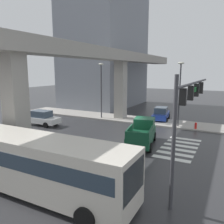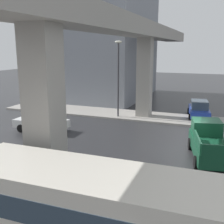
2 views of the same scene
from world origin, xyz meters
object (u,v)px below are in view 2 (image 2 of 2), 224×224
at_px(pickup_truck, 209,142).
at_px(city_bus, 126,218).
at_px(sedan_white, 41,121).
at_px(street_lamp_mid_block, 118,70).
at_px(sedan_blue, 199,109).

distance_m(pickup_truck, city_bus, 10.47).
bearing_deg(sedan_white, city_bus, -136.09).
relative_size(sedan_white, street_lamp_mid_block, 0.60).
bearing_deg(street_lamp_mid_block, city_bus, -159.56).
xyz_separation_m(sedan_white, street_lamp_mid_block, (6.39, -4.33, 3.70)).
xyz_separation_m(sedan_blue, street_lamp_mid_block, (-2.73, 7.27, 3.70)).
height_order(city_bus, street_lamp_mid_block, street_lamp_mid_block).
xyz_separation_m(pickup_truck, street_lamp_mid_block, (7.50, 8.55, 3.57)).
bearing_deg(city_bus, street_lamp_mid_block, 20.44).
bearing_deg(city_bus, sedan_blue, -1.83).
bearing_deg(street_lamp_mid_block, sedan_white, 145.89).
height_order(pickup_truck, street_lamp_mid_block, street_lamp_mid_block).
bearing_deg(sedan_blue, pickup_truck, -172.89).
height_order(pickup_truck, city_bus, city_bus).
xyz_separation_m(city_bus, sedan_blue, (20.50, -0.65, -0.87)).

